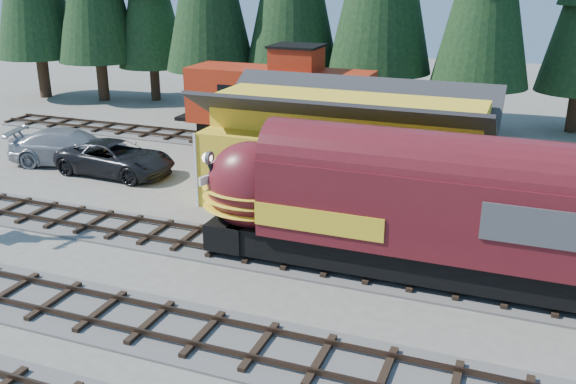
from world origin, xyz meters
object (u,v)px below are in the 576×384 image
(depot, at_px, (346,139))
(locomotive, at_px, (389,212))
(pickup_truck_b, at_px, (71,147))
(caboose, at_px, (280,102))
(pickup_truck_a, at_px, (116,158))

(depot, relative_size, locomotive, 0.88)
(pickup_truck_b, bearing_deg, depot, -106.69)
(locomotive, bearing_deg, caboose, 124.58)
(locomotive, xyz_separation_m, pickup_truck_a, (-15.68, 6.17, -1.48))
(depot, bearing_deg, locomotive, -62.03)
(locomotive, xyz_separation_m, caboose, (-9.65, 14.00, 0.41))
(depot, relative_size, pickup_truck_b, 1.95)
(locomotive, height_order, caboose, caboose)
(caboose, bearing_deg, depot, -50.43)
(depot, height_order, pickup_truck_b, depot)
(caboose, distance_m, pickup_truck_a, 10.06)
(pickup_truck_a, bearing_deg, locomotive, -108.83)
(caboose, bearing_deg, pickup_truck_a, -127.59)
(depot, xyz_separation_m, pickup_truck_b, (-15.61, 0.32, -2.01))
(caboose, height_order, pickup_truck_a, caboose)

